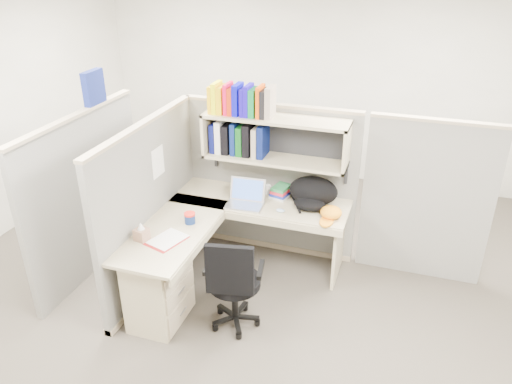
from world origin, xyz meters
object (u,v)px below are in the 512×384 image
(desk, at_px, (188,265))
(task_chair, at_px, (234,296))
(snack_canister, at_px, (190,218))
(laptop, at_px, (244,194))
(backpack, at_px, (312,193))

(desk, xyz_separation_m, task_chair, (0.50, -0.16, -0.11))
(snack_canister, bearing_deg, laptop, 52.05)
(desk, xyz_separation_m, snack_canister, (-0.07, 0.24, 0.34))
(desk, height_order, laptop, laptop)
(desk, height_order, backpack, backpack)
(snack_canister, relative_size, task_chair, 0.11)
(backpack, height_order, snack_canister, backpack)
(laptop, height_order, snack_canister, laptop)
(desk, bearing_deg, laptop, 67.32)
(laptop, distance_m, backpack, 0.65)
(backpack, xyz_separation_m, task_chair, (-0.41, -1.06, -0.54))
(desk, height_order, snack_canister, snack_canister)
(laptop, distance_m, task_chair, 1.03)
(snack_canister, bearing_deg, backpack, 33.95)
(laptop, bearing_deg, backpack, 14.10)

